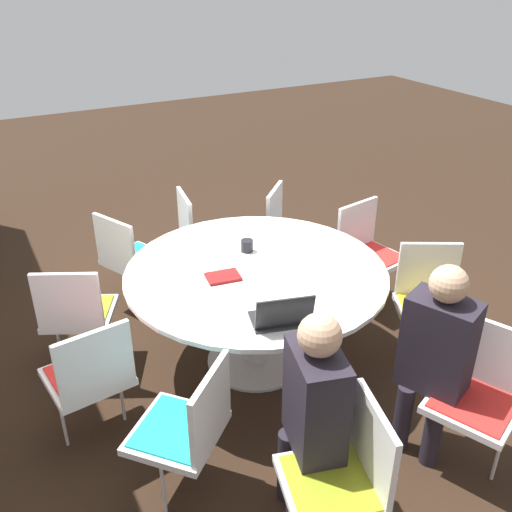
{
  "coord_description": "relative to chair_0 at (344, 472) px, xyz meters",
  "views": [
    {
      "loc": [
        -2.85,
        1.53,
        2.56
      ],
      "look_at": [
        0.0,
        0.0,
        0.84
      ],
      "focal_mm": 40.0,
      "sensor_mm": 36.0,
      "label": 1
    }
  ],
  "objects": [
    {
      "name": "ground_plane",
      "position": [
        1.45,
        -0.33,
        -0.5
      ],
      "size": [
        16.0,
        16.0,
        0.0
      ],
      "primitive_type": "plane",
      "color": "black"
    },
    {
      "name": "conference_table",
      "position": [
        1.45,
        -0.33,
        0.12
      ],
      "size": [
        1.71,
        1.71,
        0.74
      ],
      "color": "#B7B7BC",
      "rests_on": "ground_plane"
    },
    {
      "name": "chair_0",
      "position": [
        0.0,
        0.0,
        0.0
      ],
      "size": [
        0.54,
        0.52,
        0.84
      ],
      "rotation": [
        0.0,
        0.0,
        6.02
      ],
      "color": "white",
      "rests_on": "ground_plane"
    },
    {
      "name": "chair_1",
      "position": [
        0.11,
        -0.97,
        0.0
      ],
      "size": [
        0.57,
        0.56,
        0.84
      ],
      "rotation": [
        0.0,
        0.0,
        6.69
      ],
      "color": "white",
      "rests_on": "ground_plane"
    },
    {
      "name": "chair_2",
      "position": [
        0.93,
        -1.4,
        0.0
      ],
      "size": [
        0.58,
        0.59,
        0.84
      ],
      "rotation": [
        0.0,
        0.0,
        7.35
      ],
      "color": "white",
      "rests_on": "ground_plane"
    },
    {
      "name": "chair_3",
      "position": [
        1.72,
        -1.48,
        0.0
      ],
      "size": [
        0.49,
        0.51,
        0.84
      ],
      "rotation": [
        0.0,
        0.0,
        8.03
      ],
      "color": "white",
      "rests_on": "ground_plane"
    },
    {
      "name": "chair_4",
      "position": [
        2.33,
        -1.12,
        0.0
      ],
      "size": [
        0.61,
        0.61,
        0.84
      ],
      "rotation": [
        0.0,
        0.0,
        8.64
      ],
      "color": "white",
      "rests_on": "ground_plane"
    },
    {
      "name": "chair_5",
      "position": [
        2.63,
        -0.44,
        0.0
      ],
      "size": [
        0.5,
        0.48,
        0.84
      ],
      "rotation": [
        0.0,
        0.0,
        9.28
      ],
      "color": "white",
      "rests_on": "ground_plane"
    },
    {
      "name": "chair_6",
      "position": [
        2.5,
        0.22,
        0.0
      ],
      "size": [
        0.57,
        0.56,
        0.84
      ],
      "rotation": [
        0.0,
        0.0,
        9.85
      ],
      "color": "white",
      "rests_on": "ground_plane"
    },
    {
      "name": "chair_7",
      "position": [
        1.92,
        0.76,
        0.0
      ],
      "size": [
        0.57,
        0.58,
        0.84
      ],
      "rotation": [
        0.0,
        0.0,
        10.53
      ],
      "color": "white",
      "rests_on": "ground_plane"
    },
    {
      "name": "chair_8",
      "position": [
        1.23,
        0.84,
        0.0
      ],
      "size": [
        0.47,
        0.49,
        0.84
      ],
      "rotation": [
        0.0,
        0.0,
        11.12
      ],
      "color": "white",
      "rests_on": "ground_plane"
    },
    {
      "name": "chair_9",
      "position": [
        0.61,
        0.51,
        0.0
      ],
      "size": [
        0.61,
        0.61,
        0.84
      ],
      "rotation": [
        0.0,
        0.0,
        11.73
      ],
      "color": "white",
      "rests_on": "ground_plane"
    },
    {
      "name": "person_0",
      "position": [
        0.25,
        0.02,
        0.2
      ],
      "size": [
        0.41,
        0.32,
        1.19
      ],
      "rotation": [
        0.0,
        0.0,
        6.02
      ],
      "color": "#231E28",
      "rests_on": "ground_plane"
    },
    {
      "name": "person_1",
      "position": [
        0.3,
        -0.8,
        0.2
      ],
      "size": [
        0.42,
        0.35,
        1.19
      ],
      "rotation": [
        0.0,
        0.0,
        6.69
      ],
      "color": "#231E28",
      "rests_on": "ground_plane"
    },
    {
      "name": "laptop",
      "position": [
        0.83,
        -0.16,
        0.3
      ],
      "size": [
        0.31,
        0.37,
        0.21
      ],
      "rotation": [
        0.0,
        0.0,
        1.3
      ],
      "color": "#232326",
      "rests_on": "conference_table"
    },
    {
      "name": "spiral_notebook",
      "position": [
        1.45,
        -0.09,
        0.25
      ],
      "size": [
        0.18,
        0.23,
        0.02
      ],
      "color": "maroon",
      "rests_on": "conference_table"
    },
    {
      "name": "coffee_cup",
      "position": [
        1.71,
        -0.4,
        0.29
      ],
      "size": [
        0.08,
        0.08,
        0.08
      ],
      "color": "black",
      "rests_on": "conference_table"
    },
    {
      "name": "handbag",
      "position": [
        2.22,
        -1.49,
        -0.36
      ],
      "size": [
        0.36,
        0.16,
        0.28
      ],
      "color": "#513319",
      "rests_on": "ground_plane"
    }
  ]
}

